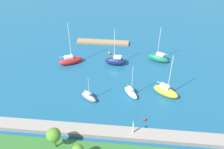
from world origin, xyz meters
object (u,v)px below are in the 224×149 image
Objects in this scene: harbor_beacon at (133,126)px; sailboat_gray_along_channel at (89,97)px; park_tree_east at (54,135)px; mooring_buoy_red at (145,119)px; sailboat_yellow_lone_north at (166,91)px; sailboat_white_off_beacon at (131,92)px; pier_dock at (103,42)px; mooring_buoy_orange at (109,53)px; sailboat_navy_by_breakwater at (116,61)px; sailboat_red_mid_basin at (71,60)px; sailboat_green_inner_mooring at (158,58)px.

sailboat_gray_along_channel is at bearing -42.13° from harbor_beacon.
park_tree_east reaches higher than mooring_buoy_red.
sailboat_yellow_lone_north is 18.40× the size of mooring_buoy_red.
park_tree_east is 25.85m from sailboat_white_off_beacon.
sailboat_yellow_lone_north is (-21.47, 27.38, 1.04)m from pier_dock.
mooring_buoy_orange is at bearing 115.64° from sailboat_gray_along_channel.
sailboat_navy_by_breakwater is at bearing -77.10° from harbor_beacon.
mooring_buoy_orange is at bearing -100.48° from park_tree_east.
sailboat_navy_by_breakwater is 17.82× the size of mooring_buoy_red.
sailboat_gray_along_channel is (-0.19, 31.41, 0.60)m from pier_dock.
pier_dock is 34.81m from sailboat_yellow_lone_north.
sailboat_gray_along_channel reaches higher than mooring_buoy_red.
harbor_beacon is at bearing -88.78° from sailboat_yellow_lone_north.
harbor_beacon is 0.37× the size of sailboat_white_off_beacon.
sailboat_navy_by_breakwater is 1.64× the size of sailboat_gray_along_channel.
sailboat_navy_by_breakwater reaches higher than harbor_beacon.
mooring_buoy_red is at bearing 113.66° from sailboat_navy_by_breakwater.
harbor_beacon is 0.47× the size of sailboat_gray_along_channel.
sailboat_yellow_lone_north reaches higher than pier_dock.
pier_dock is at bearing -66.03° from mooring_buoy_orange.
sailboat_white_off_beacon is (9.77, 0.93, -0.53)m from sailboat_yellow_lone_north.
pier_dock is 30.63m from sailboat_white_off_beacon.
harbor_beacon is 17.08m from sailboat_gray_along_channel.
sailboat_white_off_beacon is 10.07m from mooring_buoy_red.
pier_dock is 1.50× the size of sailboat_navy_by_breakwater.
sailboat_red_mid_basin reaches higher than sailboat_yellow_lone_north.
sailboat_green_inner_mooring is 17.12m from mooring_buoy_orange.
sailboat_yellow_lone_north reaches higher than mooring_buoy_red.
pier_dock is 26.80× the size of mooring_buoy_red.
sailboat_yellow_lone_north is 17.17m from sailboat_green_inner_mooring.
sailboat_navy_by_breakwater is 0.88× the size of sailboat_red_mid_basin.
sailboat_gray_along_channel is at bearing -138.45° from sailboat_yellow_lone_north.
sailboat_yellow_lone_north is 9.83m from sailboat_white_off_beacon.
sailboat_green_inner_mooring is 17.05× the size of mooring_buoy_red.
sailboat_green_inner_mooring is (-20.03, -21.15, 0.38)m from sailboat_gray_along_channel.
mooring_buoy_red is (-19.79, -10.71, -4.63)m from park_tree_east.
sailboat_gray_along_channel reaches higher than mooring_buoy_orange.
sailboat_navy_by_breakwater is 14.86× the size of mooring_buoy_orange.
sailboat_red_mid_basin is 24.58m from sailboat_white_off_beacon.
mooring_buoy_red is at bearing -151.57° from park_tree_east.
harbor_beacon is at bearing 104.80° from sailboat_navy_by_breakwater.
sailboat_red_mid_basin reaches higher than pier_dock.
sailboat_navy_by_breakwater reaches higher than park_tree_east.
sailboat_red_mid_basin reaches higher than sailboat_green_inner_mooring.
sailboat_navy_by_breakwater is 20.50m from sailboat_yellow_lone_north.
sailboat_green_inner_mooring is at bearing 79.71° from sailboat_gray_along_channel.
sailboat_red_mid_basin reaches higher than sailboat_white_off_beacon.
mooring_buoy_orange is (16.88, -2.73, -0.94)m from sailboat_green_inner_mooring.
sailboat_yellow_lone_north is at bearing 140.44° from sailboat_navy_by_breakwater.
sailboat_white_off_beacon is at bearing -85.91° from harbor_beacon.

